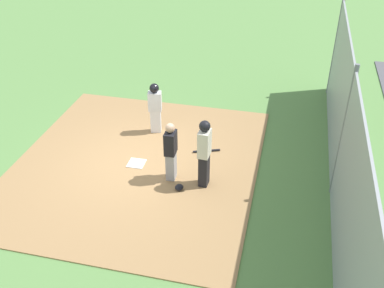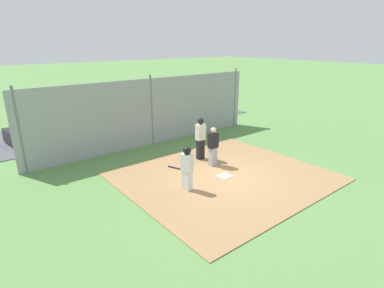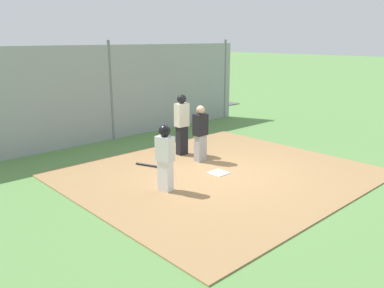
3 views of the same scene
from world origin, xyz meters
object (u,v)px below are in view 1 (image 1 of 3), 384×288
object	(u,v)px
home_plate	(136,163)
baseball	(166,141)
umpire	(204,152)
runner	(155,105)
baseball_bat	(206,151)
catcher_mask	(179,187)
catcher	(171,151)

from	to	relation	value
home_plate	baseball	xyz separation A→B (m)	(1.23, -0.46, 0.03)
umpire	runner	xyz separation A→B (m)	(2.21, 1.93, -0.09)
home_plate	baseball_bat	bearing A→B (deg)	-59.71
home_plate	runner	xyz separation A→B (m)	(1.76, -0.01, 0.86)
home_plate	runner	distance (m)	1.95
catcher_mask	runner	bearing A→B (deg)	28.30
umpire	home_plate	bearing A→B (deg)	-9.68
home_plate	umpire	size ratio (longest dim) A/B	0.24
catcher_mask	baseball	size ratio (longest dim) A/B	3.24
catcher	catcher_mask	size ratio (longest dim) A/B	6.64
catcher	catcher_mask	xyz separation A→B (m)	(-0.42, -0.31, -0.77)
catcher	catcher_mask	bearing A→B (deg)	125.46
runner	catcher	bearing A→B (deg)	14.70
catcher	umpire	bearing A→B (deg)	174.62
umpire	baseball	bearing A→B (deg)	-45.10
catcher	runner	distance (m)	2.40
home_plate	catcher_mask	size ratio (longest dim) A/B	1.83
baseball_bat	runner	bearing A→B (deg)	134.92
runner	baseball	size ratio (longest dim) A/B	20.90
catcher	baseball_bat	bearing A→B (deg)	-115.40
home_plate	umpire	distance (m)	2.21
home_plate	catcher_mask	xyz separation A→B (m)	(-0.81, -1.39, 0.05)
umpire	catcher	bearing A→B (deg)	-0.88
runner	baseball	bearing A→B (deg)	28.08
catcher_mask	baseball_bat	bearing A→B (deg)	-9.92
baseball_bat	catcher_mask	size ratio (longest dim) A/B	3.17
umpire	catcher_mask	world-z (taller)	umpire
baseball	runner	bearing A→B (deg)	39.89
runner	baseball_bat	bearing A→B (deg)	54.06
home_plate	runner	bearing A→B (deg)	-0.41
catcher	runner	bearing A→B (deg)	-64.56
umpire	catcher_mask	bearing A→B (deg)	36.39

